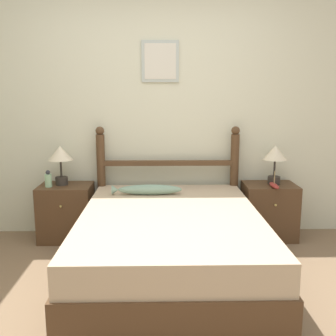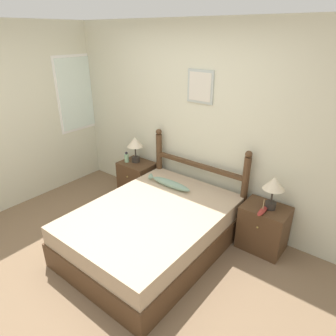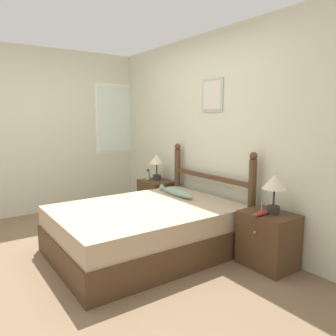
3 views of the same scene
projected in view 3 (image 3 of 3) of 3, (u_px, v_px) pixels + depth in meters
name	position (u px, v px, depth m)	size (l,w,h in m)	color
ground_plane	(85.00, 261.00, 3.46)	(16.00, 16.00, 0.00)	#7A6047
wall_back	(210.00, 135.00, 4.24)	(6.40, 0.08, 2.55)	beige
wall_left	(32.00, 132.00, 5.00)	(0.08, 6.40, 2.55)	beige
bed	(146.00, 229.00, 3.66)	(1.46, 1.98, 0.52)	#4C331E
headboard	(210.00, 188.00, 4.15)	(1.46, 0.09, 1.13)	#4C331E
nightstand_left	(157.00, 199.00, 4.95)	(0.52, 0.42, 0.56)	#4C331E
nightstand_right	(268.00, 240.00, 3.29)	(0.52, 0.42, 0.56)	#4C331E
table_lamp_left	(157.00, 161.00, 4.91)	(0.24, 0.24, 0.39)	#2D2823
table_lamp_right	(274.00, 185.00, 3.18)	(0.24, 0.24, 0.39)	#2D2823
bottle	(148.00, 175.00, 4.98)	(0.07, 0.07, 0.17)	#99C699
model_boat	(261.00, 213.00, 3.17)	(0.06, 0.25, 0.16)	maroon
fish_pillow	(177.00, 192.00, 4.10)	(0.66, 0.11, 0.10)	gray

